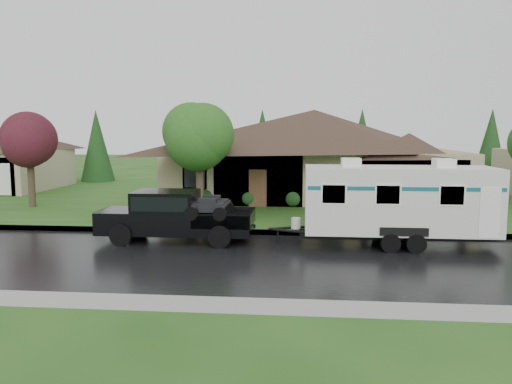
# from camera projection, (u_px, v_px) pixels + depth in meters

# --- Properties ---
(ground) EXTENTS (140.00, 140.00, 0.00)m
(ground) POSITION_uv_depth(u_px,v_px,m) (269.00, 246.00, 19.19)
(ground) COLOR #214B17
(ground) RESTS_ON ground
(road) EXTENTS (140.00, 8.00, 0.01)m
(road) POSITION_uv_depth(u_px,v_px,m) (266.00, 259.00, 17.21)
(road) COLOR black
(road) RESTS_ON ground
(curb) EXTENTS (140.00, 0.50, 0.15)m
(curb) POSITION_uv_depth(u_px,v_px,m) (273.00, 232.00, 21.40)
(curb) COLOR gray
(curb) RESTS_ON ground
(lawn) EXTENTS (140.00, 26.00, 0.15)m
(lawn) POSITION_uv_depth(u_px,v_px,m) (283.00, 195.00, 34.01)
(lawn) COLOR #214B17
(lawn) RESTS_ON ground
(house_main) EXTENTS (19.44, 10.80, 6.90)m
(house_main) POSITION_uv_depth(u_px,v_px,m) (319.00, 143.00, 32.22)
(house_main) COLOR tan
(house_main) RESTS_ON lawn
(tree_left_green) EXTENTS (3.39, 3.39, 5.60)m
(tree_left_green) POSITION_uv_depth(u_px,v_px,m) (199.00, 138.00, 24.57)
(tree_left_green) COLOR #382B1E
(tree_left_green) RESTS_ON lawn
(tree_red) EXTENTS (3.14, 3.14, 5.19)m
(tree_red) POSITION_uv_depth(u_px,v_px,m) (29.00, 143.00, 27.65)
(tree_red) COLOR #382B1E
(tree_red) RESTS_ON lawn
(shrub_row) EXTENTS (13.60, 1.00, 1.00)m
(shrub_row) POSITION_uv_depth(u_px,v_px,m) (315.00, 198.00, 28.12)
(shrub_row) COLOR #143814
(shrub_row) RESTS_ON lawn
(pickup_truck) EXTENTS (6.10, 2.32, 2.03)m
(pickup_truck) POSITION_uv_depth(u_px,v_px,m) (173.00, 214.00, 19.97)
(pickup_truck) COLOR black
(pickup_truck) RESTS_ON ground
(travel_trailer) EXTENTS (7.52, 2.64, 3.37)m
(travel_trailer) POSITION_uv_depth(u_px,v_px,m) (398.00, 200.00, 19.09)
(travel_trailer) COLOR silver
(travel_trailer) RESTS_ON ground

